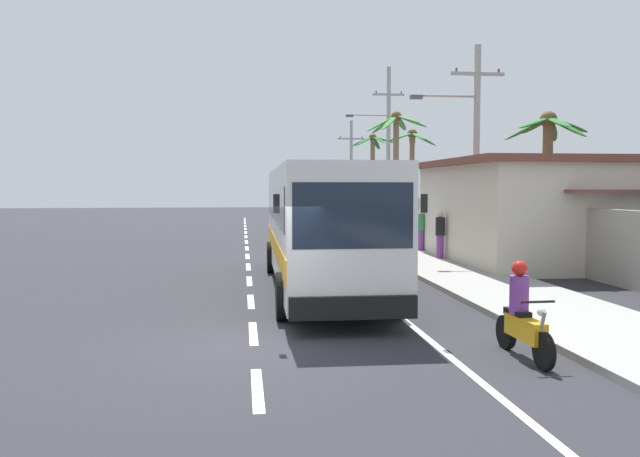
# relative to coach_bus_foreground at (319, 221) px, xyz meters

# --- Properties ---
(ground_plane) EXTENTS (160.00, 160.00, 0.00)m
(ground_plane) POSITION_rel_coach_bus_foreground_xyz_m (-1.95, -6.41, -1.90)
(ground_plane) COLOR #28282D
(sidewalk_kerb) EXTENTS (3.20, 90.00, 0.14)m
(sidewalk_kerb) POSITION_rel_coach_bus_foreground_xyz_m (4.85, 3.59, -1.83)
(sidewalk_kerb) COLOR #999993
(sidewalk_kerb) RESTS_ON ground
(lane_markings) EXTENTS (3.41, 71.00, 0.01)m
(lane_markings) POSITION_rel_coach_bus_foreground_xyz_m (0.03, 7.93, -1.89)
(lane_markings) COLOR white
(lane_markings) RESTS_ON ground
(boundary_wall) EXTENTS (0.24, 60.00, 2.21)m
(boundary_wall) POSITION_rel_coach_bus_foreground_xyz_m (8.65, 7.59, -0.79)
(boundary_wall) COLOR #9E998E
(boundary_wall) RESTS_ON ground
(coach_bus_foreground) EXTENTS (3.00, 12.06, 3.64)m
(coach_bus_foreground) POSITION_rel_coach_bus_foreground_xyz_m (0.00, 0.00, 0.00)
(coach_bus_foreground) COLOR silver
(coach_bus_foreground) RESTS_ON ground
(motorcycle_beside_bus) EXTENTS (0.56, 1.96, 1.62)m
(motorcycle_beside_bus) POSITION_rel_coach_bus_foreground_xyz_m (1.70, 8.26, -1.24)
(motorcycle_beside_bus) COLOR black
(motorcycle_beside_bus) RESTS_ON ground
(motorcycle_trailing) EXTENTS (0.56, 1.96, 1.62)m
(motorcycle_trailing) POSITION_rel_coach_bus_foreground_xyz_m (2.49, -7.70, -1.24)
(motorcycle_trailing) COLOR black
(motorcycle_trailing) RESTS_ON ground
(pedestrian_near_kerb) EXTENTS (0.36, 0.36, 1.79)m
(pedestrian_near_kerb) POSITION_rel_coach_bus_foreground_xyz_m (5.38, 5.94, -0.82)
(pedestrian_near_kerb) COLOR #75388E
(pedestrian_near_kerb) RESTS_ON sidewalk_kerb
(pedestrian_midwalk) EXTENTS (0.36, 0.36, 1.77)m
(pedestrian_midwalk) POSITION_rel_coach_bus_foreground_xyz_m (5.49, 8.99, -0.83)
(pedestrian_midwalk) COLOR #75388E
(pedestrian_midwalk) RESTS_ON sidewalk_kerb
(pedestrian_far_walk) EXTENTS (0.36, 0.36, 1.63)m
(pedestrian_far_walk) POSITION_rel_coach_bus_foreground_xyz_m (5.71, 10.67, -0.91)
(pedestrian_far_walk) COLOR #75388E
(pedestrian_far_walk) RESTS_ON sidewalk_kerb
(utility_pole_mid) EXTENTS (3.58, 0.24, 8.14)m
(utility_pole_mid) POSITION_rel_coach_bus_foreground_xyz_m (6.49, 5.50, 2.48)
(utility_pole_mid) COLOR #9E9E99
(utility_pole_mid) RESTS_ON ground
(utility_pole_far) EXTENTS (3.56, 0.24, 10.05)m
(utility_pole_far) POSITION_rel_coach_bus_foreground_xyz_m (6.55, 20.34, 3.40)
(utility_pole_far) COLOR #9E9E99
(utility_pole_far) RESTS_ON ground
(utility_pole_distant) EXTENTS (2.28, 0.24, 8.38)m
(utility_pole_distant) POSITION_rel_coach_bus_foreground_xyz_m (6.90, 35.18, 2.47)
(utility_pole_distant) COLOR #9E9E99
(utility_pole_distant) RESTS_ON ground
(palm_nearest) EXTENTS (2.85, 3.05, 6.19)m
(palm_nearest) POSITION_rel_coach_bus_foreground_xyz_m (7.56, 18.31, 2.52)
(palm_nearest) COLOR brown
(palm_nearest) RESTS_ON ground
(palm_second) EXTENTS (3.50, 3.43, 6.88)m
(palm_second) POSITION_rel_coach_bus_foreground_xyz_m (7.67, 30.00, 2.77)
(palm_second) COLOR brown
(palm_second) RESTS_ON ground
(palm_third) EXTENTS (3.45, 3.28, 6.89)m
(palm_third) POSITION_rel_coach_bus_foreground_xyz_m (6.01, 15.82, 2.98)
(palm_third) COLOR brown
(palm_third) RESTS_ON ground
(palm_fourth) EXTENTS (2.95, 3.05, 5.38)m
(palm_fourth) POSITION_rel_coach_bus_foreground_xyz_m (7.96, 2.56, 1.92)
(palm_fourth) COLOR brown
(palm_fourth) RESTS_ON ground
(roadside_building) EXTENTS (15.06, 9.68, 3.88)m
(roadside_building) POSITION_rel_coach_bus_foreground_xyz_m (12.72, 5.35, 0.06)
(roadside_building) COLOR beige
(roadside_building) RESTS_ON ground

